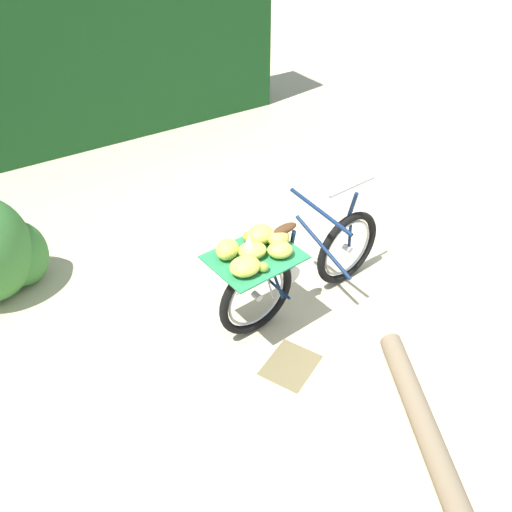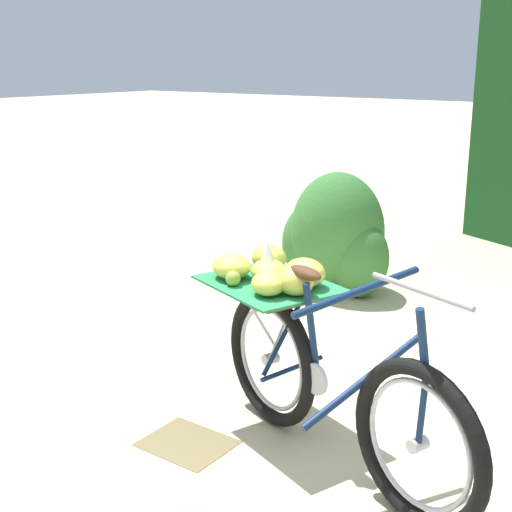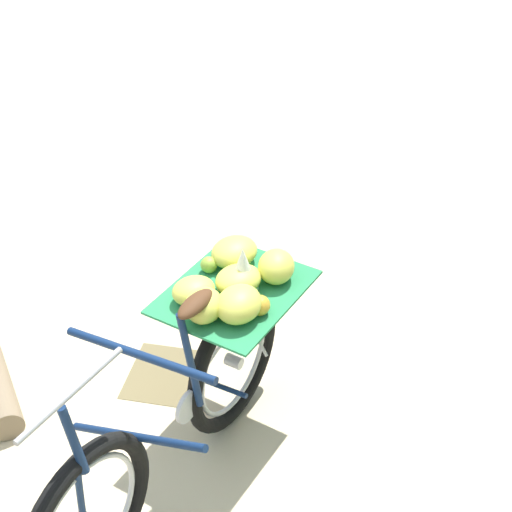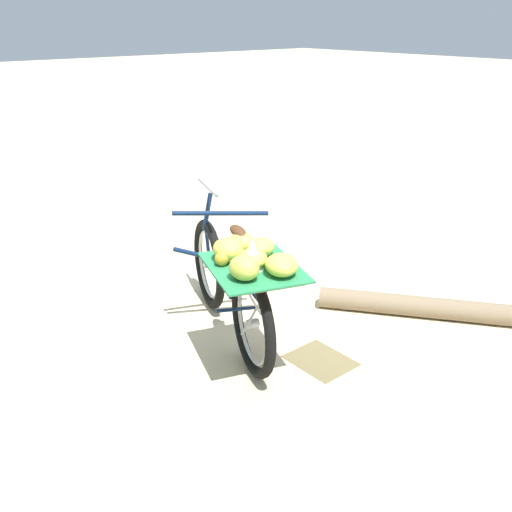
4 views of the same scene
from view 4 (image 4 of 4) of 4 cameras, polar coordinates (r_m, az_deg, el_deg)
name	(u,v)px [view 4 (image 4 of 4)]	position (r m, az deg, el deg)	size (l,w,h in m)	color
ground_plane	(246,323)	(4.60, -0.96, -6.56)	(60.00, 60.00, 0.00)	beige
bicycle	(235,279)	(4.06, -2.05, -2.30)	(1.77, 0.96, 1.03)	black
fallen_log	(430,308)	(4.85, 16.63, -4.85)	(0.17, 0.17, 1.76)	#7F6B51
leaf_litter_patch	(321,360)	(4.16, 6.32, -10.08)	(0.44, 0.36, 0.01)	olive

